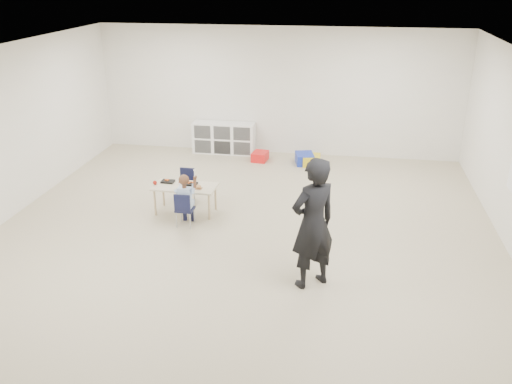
% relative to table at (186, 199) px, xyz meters
% --- Properties ---
extents(room, '(9.00, 9.02, 2.80)m').
position_rel_table_xyz_m(room, '(1.13, -0.95, 1.15)').
color(room, '#B7A78C').
rests_on(room, ground).
extents(table, '(1.08, 0.56, 0.49)m').
position_rel_table_xyz_m(table, '(0.00, 0.00, 0.00)').
color(table, beige).
rests_on(table, ground).
extents(chair_near, '(0.29, 0.27, 0.59)m').
position_rel_table_xyz_m(chair_near, '(0.14, -0.49, 0.04)').
color(chair_near, black).
rests_on(chair_near, ground).
extents(chair_far, '(0.29, 0.27, 0.59)m').
position_rel_table_xyz_m(chair_far, '(-0.14, 0.49, 0.04)').
color(chair_far, black).
rests_on(chair_far, ground).
extents(child, '(0.40, 0.40, 0.93)m').
position_rel_table_xyz_m(child, '(0.14, -0.49, 0.21)').
color(child, '#B7D2F8').
rests_on(child, chair_near).
extents(lunch_tray_near, '(0.22, 0.17, 0.03)m').
position_rel_table_xyz_m(lunch_tray_near, '(0.08, 0.07, 0.26)').
color(lunch_tray_near, black).
rests_on(lunch_tray_near, table).
extents(lunch_tray_far, '(0.22, 0.17, 0.03)m').
position_rel_table_xyz_m(lunch_tray_far, '(-0.34, 0.11, 0.26)').
color(lunch_tray_far, black).
rests_on(lunch_tray_far, table).
extents(milk_carton, '(0.07, 0.07, 0.10)m').
position_rel_table_xyz_m(milk_carton, '(-0.01, -0.13, 0.29)').
color(milk_carton, white).
rests_on(milk_carton, table).
extents(bread_roll, '(0.09, 0.09, 0.07)m').
position_rel_table_xyz_m(bread_roll, '(0.26, -0.08, 0.27)').
color(bread_roll, tan).
rests_on(bread_roll, table).
extents(apple_near, '(0.07, 0.07, 0.07)m').
position_rel_table_xyz_m(apple_near, '(-0.09, 0.06, 0.28)').
color(apple_near, maroon).
rests_on(apple_near, table).
extents(apple_far, '(0.07, 0.07, 0.07)m').
position_rel_table_xyz_m(apple_far, '(-0.52, -0.03, 0.28)').
color(apple_far, maroon).
rests_on(apple_far, table).
extents(cubby_shelf, '(1.40, 0.40, 0.70)m').
position_rel_table_xyz_m(cubby_shelf, '(-0.07, 3.33, 0.10)').
color(cubby_shelf, white).
rests_on(cubby_shelf, ground).
extents(adult, '(0.77, 0.74, 1.78)m').
position_rel_table_xyz_m(adult, '(2.29, -1.95, 0.64)').
color(adult, black).
rests_on(adult, ground).
extents(bin_red, '(0.36, 0.43, 0.20)m').
position_rel_table_xyz_m(bin_red, '(0.83, 2.91, -0.15)').
color(bin_red, red).
rests_on(bin_red, ground).
extents(bin_yellow, '(0.35, 0.44, 0.21)m').
position_rel_table_xyz_m(bin_yellow, '(1.97, 2.81, -0.14)').
color(bin_yellow, gold).
rests_on(bin_yellow, ground).
extents(bin_blue, '(0.46, 0.54, 0.23)m').
position_rel_table_xyz_m(bin_blue, '(1.81, 2.86, -0.14)').
color(bin_blue, '#162CA9').
rests_on(bin_blue, ground).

